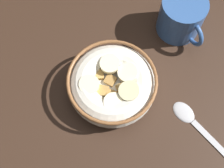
% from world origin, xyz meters
% --- Properties ---
extents(ground_plane, '(0.90, 0.90, 0.02)m').
position_xyz_m(ground_plane, '(0.00, 0.00, -0.01)').
color(ground_plane, '#332116').
extents(cereal_bowl, '(0.15, 0.15, 0.06)m').
position_xyz_m(cereal_bowl, '(0.00, 0.00, 0.03)').
color(cereal_bowl, silver).
rests_on(cereal_bowl, ground_plane).
extents(spoon, '(0.15, 0.05, 0.01)m').
position_xyz_m(spoon, '(0.12, 0.09, 0.00)').
color(spoon, '#B7B7BC').
rests_on(spoon, ground_plane).
extents(coffee_mug, '(0.11, 0.08, 0.08)m').
position_xyz_m(coffee_mug, '(-0.05, 0.17, 0.04)').
color(coffee_mug, '#335999').
rests_on(coffee_mug, ground_plane).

